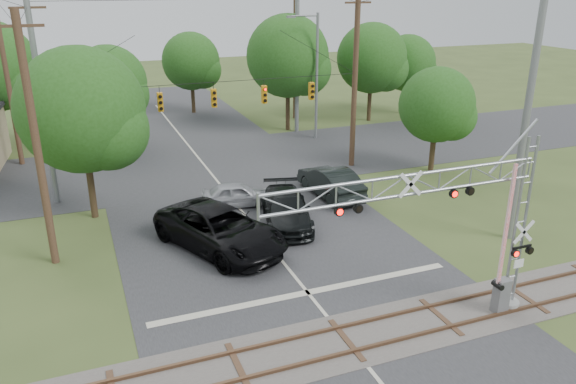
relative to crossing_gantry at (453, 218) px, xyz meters
name	(u,v)px	position (x,y,z in m)	size (l,w,h in m)	color
ground	(374,376)	(-3.77, -1.64, -4.30)	(160.00, 160.00, 0.00)	#3A4A22
road_main	(271,247)	(-3.77, 8.36, -4.29)	(14.00, 90.00, 0.02)	#2B2B2E
road_cross	(203,164)	(-3.77, 22.36, -4.29)	(90.00, 12.00, 0.02)	#2B2B2E
railroad_track	(346,340)	(-3.77, 0.36, -4.27)	(90.00, 3.20, 0.17)	#433E3A
crossing_gantry	(453,218)	(0.00, 0.00, 0.00)	(10.68, 0.88, 6.91)	gray
traffic_signal_span	(229,92)	(-2.84, 18.36, 1.40)	(19.34, 0.36, 11.50)	gray
pickup_black	(220,229)	(-6.01, 9.14, -3.30)	(3.31, 7.17, 1.99)	black
car_dark	(286,209)	(-2.06, 10.69, -3.47)	(2.31, 5.68, 1.65)	black
sedan_silver	(237,194)	(-3.72, 14.08, -3.61)	(1.63, 4.06, 1.38)	#9B9CA2
suv_dark	(330,182)	(1.84, 13.58, -3.41)	(1.88, 5.40, 1.78)	black
streetlight	(315,70)	(6.14, 25.80, 1.15)	(2.60, 0.27, 9.74)	gray
utility_poles	(244,77)	(-1.20, 20.46, 1.85)	(25.17, 28.24, 13.53)	#422B1E
treeline	(149,72)	(-6.15, 28.26, 1.35)	(49.56, 29.22, 9.73)	#3B2B1A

